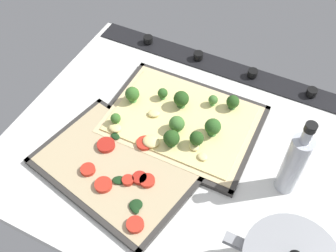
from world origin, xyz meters
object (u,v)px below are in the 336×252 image
broccoli_pizza (180,119)px  baking_tray_back (117,167)px  oil_bottle (294,163)px  baking_tray_front (181,122)px  veggie_pizza_back (117,167)px

broccoli_pizza → baking_tray_back: bearing=67.4°
broccoli_pizza → oil_bottle: oil_bottle is taller
baking_tray_front → baking_tray_back: size_ratio=0.95×
baking_tray_front → broccoli_pizza: size_ratio=1.07×
veggie_pizza_back → broccoli_pizza: bearing=-111.2°
broccoli_pizza → veggie_pizza_back: size_ratio=0.96×
baking_tray_front → veggie_pizza_back: 20.45cm
baking_tray_front → veggie_pizza_back: size_ratio=1.02×
baking_tray_back → oil_bottle: bearing=-160.6°
veggie_pizza_back → oil_bottle: oil_bottle is taller
broccoli_pizza → oil_bottle: 29.98cm
baking_tray_front → veggie_pizza_back: (7.23, 19.12, 0.73)cm
broccoli_pizza → oil_bottle: (-28.58, 5.63, 7.09)cm
broccoli_pizza → baking_tray_back: 20.02cm
baking_tray_back → veggie_pizza_back: veggie_pizza_back is taller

